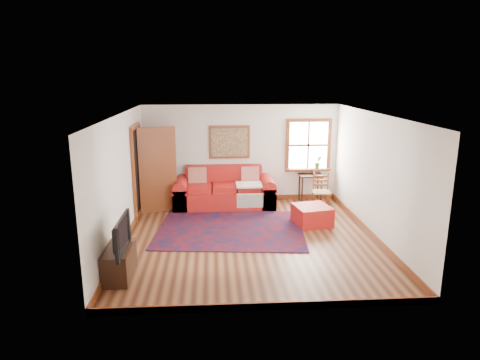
{
  "coord_description": "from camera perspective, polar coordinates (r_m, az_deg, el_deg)",
  "views": [
    {
      "loc": [
        -0.73,
        -8.11,
        3.23
      ],
      "look_at": [
        -0.16,
        0.6,
        1.07
      ],
      "focal_mm": 32.0,
      "sensor_mm": 36.0,
      "label": 1
    }
  ],
  "objects": [
    {
      "name": "window",
      "position": [
        11.27,
        9.24,
        3.91
      ],
      "size": [
        1.18,
        0.2,
        1.38
      ],
      "color": "white",
      "rests_on": "ground"
    },
    {
      "name": "television",
      "position": [
        7.03,
        -16.16,
        -7.04
      ],
      "size": [
        0.13,
        0.98,
        0.56
      ],
      "primitive_type": "imported",
      "rotation": [
        0.0,
        0.0,
        1.57
      ],
      "color": "black",
      "rests_on": "media_cabinet"
    },
    {
      "name": "red_leather_sofa",
      "position": [
        10.78,
        -2.1,
        -1.76
      ],
      "size": [
        2.5,
        1.03,
        0.98
      ],
      "color": "#AD1916",
      "rests_on": "ground"
    },
    {
      "name": "side_table",
      "position": [
        11.25,
        9.38,
        0.12
      ],
      "size": [
        0.59,
        0.45,
        0.71
      ],
      "color": "#321B10",
      "rests_on": "ground"
    },
    {
      "name": "red_ottoman",
      "position": [
        9.61,
        9.57,
        -4.64
      ],
      "size": [
        0.86,
        0.86,
        0.42
      ],
      "primitive_type": "cube",
      "rotation": [
        0.0,
        0.0,
        0.19
      ],
      "color": "#AD1916",
      "rests_on": "ground"
    },
    {
      "name": "doorway",
      "position": [
        10.23,
        -11.92,
        1.39
      ],
      "size": [
        0.89,
        1.08,
        2.14
      ],
      "color": "black",
      "rests_on": "ground"
    },
    {
      "name": "candle_hurricane",
      "position": [
        7.61,
        -14.96,
        -6.96
      ],
      "size": [
        0.12,
        0.12,
        0.18
      ],
      "color": "silver",
      "rests_on": "media_cabinet"
    },
    {
      "name": "ground",
      "position": [
        8.76,
        1.34,
        -7.76
      ],
      "size": [
        5.5,
        5.5,
        0.0
      ],
      "primitive_type": "plane",
      "color": "#401F11",
      "rests_on": "ground"
    },
    {
      "name": "room_envelope",
      "position": [
        8.31,
        1.39,
        2.92
      ],
      "size": [
        5.04,
        5.54,
        2.52
      ],
      "color": "silver",
      "rests_on": "ground"
    },
    {
      "name": "ladder_back_chair",
      "position": [
        10.66,
        10.76,
        -1.32
      ],
      "size": [
        0.46,
        0.44,
        0.89
      ],
      "color": "tan",
      "rests_on": "ground"
    },
    {
      "name": "media_cabinet",
      "position": [
        7.37,
        -15.79,
        -10.51
      ],
      "size": [
        0.41,
        0.91,
        0.5
      ],
      "primitive_type": "cube",
      "color": "#321B10",
      "rests_on": "ground"
    },
    {
      "name": "persian_rug",
      "position": [
        9.23,
        -1.29,
        -6.53
      ],
      "size": [
        3.3,
        2.74,
        0.02
      ],
      "primitive_type": "cube",
      "rotation": [
        0.0,
        0.0,
        -0.1
      ],
      "color": "#520B11",
      "rests_on": "ground"
    },
    {
      "name": "framed_artwork",
      "position": [
        10.96,
        -1.43,
        5.06
      ],
      "size": [
        1.05,
        0.07,
        0.85
      ],
      "color": "brown",
      "rests_on": "ground"
    }
  ]
}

